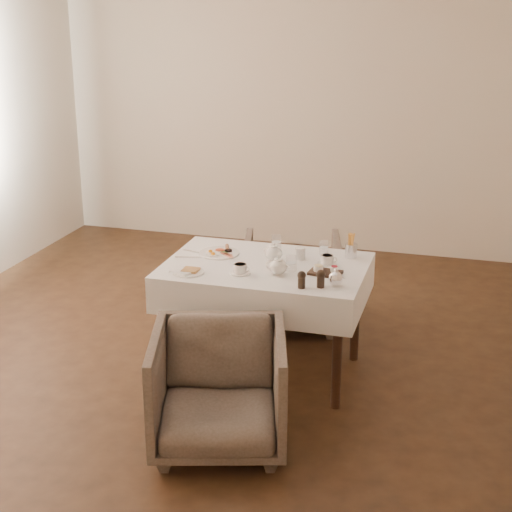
{
  "coord_description": "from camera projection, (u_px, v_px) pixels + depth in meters",
  "views": [
    {
      "loc": [
        1.8,
        -4.78,
        2.42
      ],
      "look_at": [
        0.49,
        -0.28,
        0.82
      ],
      "focal_mm": 55.0,
      "sensor_mm": 36.0,
      "label": 1
    }
  ],
  "objects": [
    {
      "name": "table",
      "position": [
        265.0,
        282.0,
        5.03
      ],
      "size": [
        1.28,
        0.88,
        0.75
      ],
      "color": "black",
      "rests_on": "ground"
    },
    {
      "name": "armchair_near",
      "position": [
        219.0,
        389.0,
        4.3
      ],
      "size": [
        0.91,
        0.92,
        0.68
      ],
      "primitive_type": "imported",
      "rotation": [
        0.0,
        0.0,
        0.29
      ],
      "color": "#463D33",
      "rests_on": "ground"
    },
    {
      "name": "armchair_far",
      "position": [
        292.0,
        281.0,
        5.9
      ],
      "size": [
        0.87,
        0.88,
        0.67
      ],
      "primitive_type": "imported",
      "rotation": [
        0.0,
        0.0,
        3.38
      ],
      "color": "#463D33",
      "rests_on": "ground"
    },
    {
      "name": "breakfast_plate",
      "position": [
        220.0,
        252.0,
        5.2
      ],
      "size": [
        0.27,
        0.27,
        0.03
      ],
      "rotation": [
        0.0,
        0.0,
        -0.1
      ],
      "color": "white",
      "rests_on": "table"
    },
    {
      "name": "side_plate",
      "position": [
        187.0,
        272.0,
        4.84
      ],
      "size": [
        0.21,
        0.2,
        0.02
      ],
      "rotation": [
        0.0,
        0.0,
        -0.2
      ],
      "color": "white",
      "rests_on": "table"
    },
    {
      "name": "teapot_centre",
      "position": [
        274.0,
        252.0,
        5.04
      ],
      "size": [
        0.18,
        0.17,
        0.12
      ],
      "primitive_type": null,
      "rotation": [
        0.0,
        0.0,
        -0.36
      ],
      "color": "white",
      "rests_on": "table"
    },
    {
      "name": "teapot_front",
      "position": [
        278.0,
        265.0,
        4.8
      ],
      "size": [
        0.16,
        0.13,
        0.12
      ],
      "primitive_type": null,
      "rotation": [
        0.0,
        0.0,
        -0.09
      ],
      "color": "white",
      "rests_on": "table"
    },
    {
      "name": "creamer",
      "position": [
        300.0,
        253.0,
        5.08
      ],
      "size": [
        0.08,
        0.08,
        0.08
      ],
      "primitive_type": "cylinder",
      "rotation": [
        0.0,
        0.0,
        0.36
      ],
      "color": "white",
      "rests_on": "table"
    },
    {
      "name": "teacup_near",
      "position": [
        240.0,
        269.0,
        4.83
      ],
      "size": [
        0.13,
        0.13,
        0.06
      ],
      "rotation": [
        0.0,
        0.0,
        -0.22
      ],
      "color": "white",
      "rests_on": "table"
    },
    {
      "name": "teacup_far",
      "position": [
        327.0,
        260.0,
        4.99
      ],
      "size": [
        0.13,
        0.13,
        0.06
      ],
      "rotation": [
        0.0,
        0.0,
        -0.05
      ],
      "color": "white",
      "rests_on": "table"
    },
    {
      "name": "glass_left",
      "position": [
        276.0,
        242.0,
        5.28
      ],
      "size": [
        0.07,
        0.07,
        0.09
      ],
      "primitive_type": "cylinder",
      "rotation": [
        0.0,
        0.0,
        0.04
      ],
      "color": "silver",
      "rests_on": "table"
    },
    {
      "name": "glass_mid",
      "position": [
        291.0,
        263.0,
        4.87
      ],
      "size": [
        0.08,
        0.08,
        0.1
      ],
      "primitive_type": "cylinder",
      "rotation": [
        0.0,
        0.0,
        -0.27
      ],
      "color": "silver",
      "rests_on": "table"
    },
    {
      "name": "glass_right",
      "position": [
        324.0,
        247.0,
        5.19
      ],
      "size": [
        0.07,
        0.07,
        0.09
      ],
      "primitive_type": "cylinder",
      "rotation": [
        0.0,
        0.0,
        0.09
      ],
      "color": "silver",
      "rests_on": "table"
    },
    {
      "name": "condiment_board",
      "position": [
        325.0,
        271.0,
        4.83
      ],
      "size": [
        0.21,
        0.15,
        0.05
      ],
      "rotation": [
        0.0,
        0.0,
        -0.12
      ],
      "color": "black",
      "rests_on": "table"
    },
    {
      "name": "pepper_mill_left",
      "position": [
        302.0,
        280.0,
        4.59
      ],
      "size": [
        0.07,
        0.07,
        0.11
      ],
      "primitive_type": null,
      "rotation": [
        0.0,
        0.0,
        -0.33
      ],
      "color": "black",
      "rests_on": "table"
    },
    {
      "name": "pepper_mill_right",
      "position": [
        321.0,
        279.0,
        4.6
      ],
      "size": [
        0.07,
        0.07,
        0.11
      ],
      "primitive_type": null,
      "rotation": [
        0.0,
        0.0,
        0.25
      ],
      "color": "black",
      "rests_on": "table"
    },
    {
      "name": "silver_pot",
      "position": [
        336.0,
        277.0,
        4.62
      ],
      "size": [
        0.11,
        0.1,
        0.11
      ],
      "primitive_type": null,
      "rotation": [
        0.0,
        0.0,
        0.14
      ],
      "color": "white",
      "rests_on": "table"
    },
    {
      "name": "fries_cup",
      "position": [
        351.0,
        247.0,
        5.1
      ],
      "size": [
        0.08,
        0.08,
        0.17
      ],
      "rotation": [
        0.0,
        0.0,
        -0.15
      ],
      "color": "silver",
      "rests_on": "table"
    },
    {
      "name": "cutlery_fork",
      "position": [
        196.0,
        252.0,
        5.22
      ],
      "size": [
        0.2,
        0.07,
        0.0
      ],
      "primitive_type": "cube",
      "rotation": [
        0.0,
        0.0,
        1.32
      ],
      "color": "silver",
      "rests_on": "table"
    },
    {
      "name": "cutlery_knife",
      "position": [
        190.0,
        257.0,
        5.12
      ],
      "size": [
        0.2,
        0.06,
        0.0
      ],
      "primitive_type": "cube",
      "rotation": [
        0.0,
        0.0,
        1.81
      ],
      "color": "silver",
      "rests_on": "table"
    }
  ]
}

